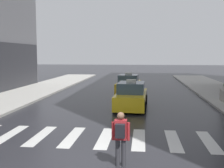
{
  "coord_description": "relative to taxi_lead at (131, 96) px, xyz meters",
  "views": [
    {
      "loc": [
        1.49,
        -7.55,
        3.36
      ],
      "look_at": [
        -0.3,
        8.0,
        1.64
      ],
      "focal_mm": 43.57,
      "sensor_mm": 36.0,
      "label": 1
    }
  ],
  "objects": [
    {
      "name": "crosswalk_markings",
      "position": [
        -0.77,
        -6.35,
        -0.72
      ],
      "size": [
        11.3,
        2.8,
        0.01
      ],
      "color": "silver",
      "rests_on": "ground"
    },
    {
      "name": "taxi_lead",
      "position": [
        0.0,
        0.0,
        0.0
      ],
      "size": [
        2.06,
        4.6,
        1.8
      ],
      "color": "yellow",
      "rests_on": "ground"
    },
    {
      "name": "taxi_second",
      "position": [
        -0.51,
        6.46,
        0.0
      ],
      "size": [
        2.12,
        4.63,
        1.8
      ],
      "color": "gold",
      "rests_on": "ground"
    },
    {
      "name": "pedestrian_with_backpack",
      "position": [
        0.07,
        -9.04,
        0.25
      ],
      "size": [
        0.55,
        0.43,
        1.65
      ],
      "color": "#333338",
      "rests_on": "ground"
    }
  ]
}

